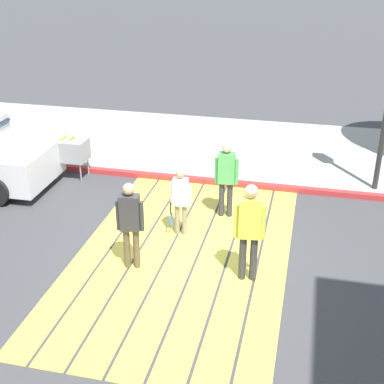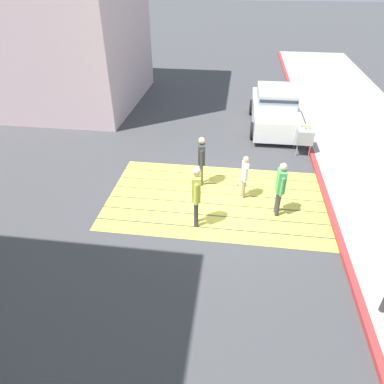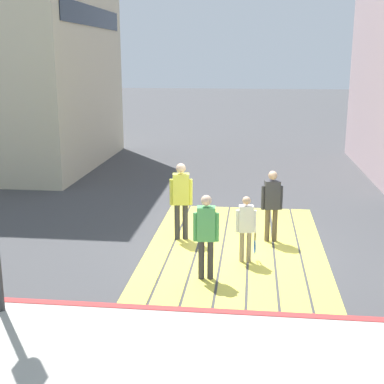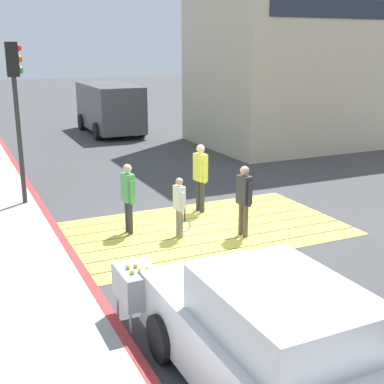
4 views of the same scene
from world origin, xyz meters
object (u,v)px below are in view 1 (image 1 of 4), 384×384
object	(u,v)px
pedestrian_adult_lead	(130,220)
tennis_ball_cart	(70,150)
pedestrian_adult_side	(250,226)
pedestrian_child_with_racket	(180,198)
pedestrian_adult_trailing	(226,175)

from	to	relation	value
pedestrian_adult_lead	tennis_ball_cart	bearing A→B (deg)	-141.85
pedestrian_adult_side	pedestrian_child_with_racket	size ratio (longest dim) A/B	1.28
pedestrian_adult_trailing	pedestrian_adult_side	world-z (taller)	pedestrian_adult_side
tennis_ball_cart	pedestrian_adult_lead	distance (m)	4.38
pedestrian_adult_side	pedestrian_adult_trailing	bearing A→B (deg)	-160.83
tennis_ball_cart	pedestrian_adult_side	xyz separation A→B (m)	(3.35, 4.72, 0.33)
tennis_ball_cart	pedestrian_adult_trailing	bearing A→B (deg)	73.52
pedestrian_adult_trailing	pedestrian_adult_lead	bearing A→B (deg)	-29.18
pedestrian_adult_trailing	pedestrian_child_with_racket	size ratio (longest dim) A/B	1.18
pedestrian_adult_trailing	pedestrian_child_with_racket	xyz separation A→B (m)	(0.94, -0.72, -0.17)
pedestrian_adult_lead	pedestrian_adult_side	distance (m)	2.02
pedestrian_adult_side	pedestrian_adult_lead	bearing A→B (deg)	-87.42
pedestrian_adult_lead	pedestrian_adult_side	bearing A→B (deg)	92.58
tennis_ball_cart	pedestrian_child_with_racket	bearing A→B (deg)	56.84
pedestrian_adult_lead	pedestrian_adult_side	world-z (taller)	pedestrian_adult_side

